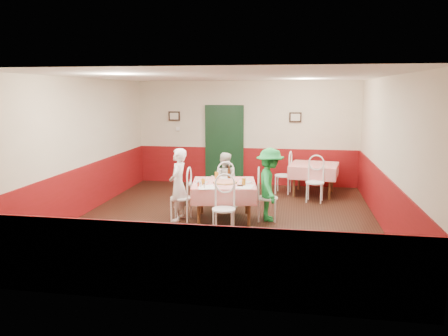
% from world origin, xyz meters
% --- Properties ---
extents(floor, '(7.00, 7.00, 0.00)m').
position_xyz_m(floor, '(0.00, 0.00, 0.00)').
color(floor, black).
rests_on(floor, ground).
extents(ceiling, '(7.00, 7.00, 0.00)m').
position_xyz_m(ceiling, '(0.00, 0.00, 2.80)').
color(ceiling, white).
rests_on(ceiling, back_wall).
extents(back_wall, '(6.00, 0.10, 2.80)m').
position_xyz_m(back_wall, '(0.00, 3.50, 1.40)').
color(back_wall, beige).
rests_on(back_wall, ground).
extents(front_wall, '(6.00, 0.10, 2.80)m').
position_xyz_m(front_wall, '(0.00, -3.50, 1.40)').
color(front_wall, beige).
rests_on(front_wall, ground).
extents(left_wall, '(0.10, 7.00, 2.80)m').
position_xyz_m(left_wall, '(-3.00, 0.00, 1.40)').
color(left_wall, beige).
rests_on(left_wall, ground).
extents(right_wall, '(0.10, 7.00, 2.80)m').
position_xyz_m(right_wall, '(3.00, 0.00, 1.40)').
color(right_wall, beige).
rests_on(right_wall, ground).
extents(wainscot_back, '(6.00, 0.03, 1.00)m').
position_xyz_m(wainscot_back, '(0.00, 3.48, 0.50)').
color(wainscot_back, maroon).
rests_on(wainscot_back, ground).
extents(wainscot_front, '(6.00, 0.03, 1.00)m').
position_xyz_m(wainscot_front, '(0.00, -3.48, 0.50)').
color(wainscot_front, maroon).
rests_on(wainscot_front, ground).
extents(wainscot_left, '(0.03, 7.00, 1.00)m').
position_xyz_m(wainscot_left, '(-2.98, 0.00, 0.50)').
color(wainscot_left, maroon).
rests_on(wainscot_left, ground).
extents(wainscot_right, '(0.03, 7.00, 1.00)m').
position_xyz_m(wainscot_right, '(2.98, 0.00, 0.50)').
color(wainscot_right, maroon).
rests_on(wainscot_right, ground).
extents(door, '(0.96, 0.06, 2.10)m').
position_xyz_m(door, '(-0.60, 3.45, 1.05)').
color(door, black).
rests_on(door, ground).
extents(picture_left, '(0.32, 0.03, 0.26)m').
position_xyz_m(picture_left, '(-2.00, 3.45, 1.85)').
color(picture_left, black).
rests_on(picture_left, back_wall).
extents(picture_right, '(0.32, 0.03, 0.26)m').
position_xyz_m(picture_right, '(1.30, 3.45, 1.85)').
color(picture_right, black).
rests_on(picture_right, back_wall).
extents(thermostat, '(0.10, 0.03, 0.10)m').
position_xyz_m(thermostat, '(-1.90, 3.45, 1.50)').
color(thermostat, white).
rests_on(thermostat, back_wall).
extents(main_table, '(1.40, 1.40, 0.77)m').
position_xyz_m(main_table, '(-0.03, 0.01, 0.38)').
color(main_table, red).
rests_on(main_table, ground).
extents(second_table, '(1.27, 1.27, 0.77)m').
position_xyz_m(second_table, '(1.79, 2.56, 0.38)').
color(second_table, red).
rests_on(second_table, ground).
extents(chair_left, '(0.43, 0.43, 0.90)m').
position_xyz_m(chair_left, '(-0.87, -0.12, 0.45)').
color(chair_left, white).
rests_on(chair_left, ground).
extents(chair_right, '(0.45, 0.45, 0.90)m').
position_xyz_m(chair_right, '(0.81, 0.15, 0.45)').
color(chair_right, white).
rests_on(chair_right, ground).
extents(chair_far, '(0.54, 0.54, 0.90)m').
position_xyz_m(chair_far, '(-0.17, 0.85, 0.45)').
color(chair_far, white).
rests_on(chair_far, ground).
extents(chair_near, '(0.44, 0.44, 0.90)m').
position_xyz_m(chair_near, '(0.10, -0.82, 0.45)').
color(chair_near, white).
rests_on(chair_near, ground).
extents(chair_second_a, '(0.48, 0.48, 0.90)m').
position_xyz_m(chair_second_a, '(1.04, 2.56, 0.45)').
color(chair_second_a, white).
rests_on(chair_second_a, ground).
extents(chair_second_b, '(0.48, 0.48, 0.90)m').
position_xyz_m(chair_second_b, '(1.79, 1.81, 0.45)').
color(chair_second_b, white).
rests_on(chair_second_b, ground).
extents(pizza, '(0.52, 0.52, 0.03)m').
position_xyz_m(pizza, '(-0.00, -0.03, 0.77)').
color(pizza, '#B74723').
rests_on(pizza, main_table).
extents(plate_left, '(0.29, 0.29, 0.01)m').
position_xyz_m(plate_left, '(-0.46, -0.07, 0.77)').
color(plate_left, white).
rests_on(plate_left, main_table).
extents(plate_right, '(0.29, 0.29, 0.01)m').
position_xyz_m(plate_right, '(0.38, 0.10, 0.77)').
color(plate_right, white).
rests_on(plate_right, main_table).
extents(plate_far, '(0.29, 0.29, 0.01)m').
position_xyz_m(plate_far, '(-0.08, 0.43, 0.77)').
color(plate_far, white).
rests_on(plate_far, main_table).
extents(glass_a, '(0.08, 0.08, 0.12)m').
position_xyz_m(glass_a, '(-0.38, -0.29, 0.82)').
color(glass_a, '#BF7219').
rests_on(glass_a, main_table).
extents(glass_b, '(0.09, 0.09, 0.14)m').
position_xyz_m(glass_b, '(0.38, -0.17, 0.83)').
color(glass_b, '#BF7219').
rests_on(glass_b, main_table).
extents(glass_c, '(0.09, 0.09, 0.14)m').
position_xyz_m(glass_c, '(-0.24, 0.36, 0.83)').
color(glass_c, '#BF7219').
rests_on(glass_c, main_table).
extents(beer_bottle, '(0.08, 0.08, 0.24)m').
position_xyz_m(beer_bottle, '(0.01, 0.40, 0.88)').
color(beer_bottle, '#381C0A').
rests_on(beer_bottle, main_table).
extents(shaker_a, '(0.04, 0.04, 0.09)m').
position_xyz_m(shaker_a, '(-0.39, -0.46, 0.81)').
color(shaker_a, silver).
rests_on(shaker_a, main_table).
extents(shaker_b, '(0.04, 0.04, 0.09)m').
position_xyz_m(shaker_b, '(-0.31, -0.52, 0.81)').
color(shaker_b, silver).
rests_on(shaker_b, main_table).
extents(shaker_c, '(0.04, 0.04, 0.09)m').
position_xyz_m(shaker_c, '(-0.45, -0.42, 0.81)').
color(shaker_c, '#B23319').
rests_on(shaker_c, main_table).
extents(menu_left, '(0.40, 0.47, 0.00)m').
position_xyz_m(menu_left, '(-0.29, -0.45, 0.76)').
color(menu_left, white).
rests_on(menu_left, main_table).
extents(menu_right, '(0.32, 0.41, 0.00)m').
position_xyz_m(menu_right, '(0.42, -0.28, 0.76)').
color(menu_right, white).
rests_on(menu_right, main_table).
extents(wallet, '(0.12, 0.11, 0.02)m').
position_xyz_m(wallet, '(0.32, -0.25, 0.77)').
color(wallet, black).
rests_on(wallet, main_table).
extents(diner_left, '(0.37, 0.54, 1.43)m').
position_xyz_m(diner_left, '(-0.92, -0.13, 0.72)').
color(diner_left, gray).
rests_on(diner_left, ground).
extents(diner_far, '(0.61, 0.48, 1.23)m').
position_xyz_m(diner_far, '(-0.18, 0.90, 0.61)').
color(diner_far, gray).
rests_on(diner_far, ground).
extents(diner_right, '(0.66, 1.00, 1.44)m').
position_xyz_m(diner_right, '(0.86, 0.16, 0.72)').
color(diner_right, gray).
rests_on(diner_right, ground).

